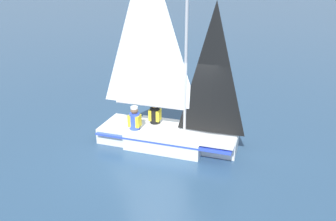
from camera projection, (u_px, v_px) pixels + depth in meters
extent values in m
plane|color=#2D4C6B|center=(168.00, 143.00, 9.83)|extent=(260.00, 260.00, 0.00)
cube|color=white|center=(168.00, 136.00, 9.75)|extent=(2.36, 2.67, 0.46)
cube|color=white|center=(220.00, 144.00, 9.30)|extent=(1.18, 1.20, 0.46)
cube|color=white|center=(120.00, 129.00, 10.20)|extent=(1.61, 1.40, 0.46)
cube|color=blue|center=(168.00, 132.00, 9.69)|extent=(3.09, 4.25, 0.05)
cube|color=silver|center=(205.00, 134.00, 9.34)|extent=(2.08, 2.25, 0.04)
cylinder|color=#B7B7BC|center=(186.00, 42.00, 8.56)|extent=(0.08, 0.08, 5.21)
cylinder|color=#B7B7BC|center=(150.00, 105.00, 9.57)|extent=(0.95, 1.98, 0.07)
pyramid|color=white|center=(148.00, 28.00, 8.75)|extent=(0.89, 1.87, 4.36)
pyramid|color=black|center=(213.00, 71.00, 8.61)|extent=(0.61, 1.26, 3.56)
cube|color=black|center=(105.00, 129.00, 10.38)|extent=(0.06, 0.09, 0.32)
cube|color=black|center=(155.00, 130.00, 10.20)|extent=(0.33, 0.35, 0.45)
cylinder|color=black|center=(155.00, 116.00, 10.02)|extent=(0.40, 0.40, 0.50)
cube|color=yellow|center=(155.00, 115.00, 10.01)|extent=(0.38, 0.42, 0.35)
sphere|color=#A87A56|center=(155.00, 105.00, 9.89)|extent=(0.22, 0.22, 0.22)
cube|color=black|center=(135.00, 136.00, 9.78)|extent=(0.33, 0.35, 0.45)
cylinder|color=blue|center=(135.00, 121.00, 9.61)|extent=(0.40, 0.40, 0.50)
cube|color=yellow|center=(135.00, 121.00, 9.60)|extent=(0.38, 0.42, 0.35)
sphere|color=brown|center=(134.00, 110.00, 9.48)|extent=(0.22, 0.22, 0.22)
cylinder|color=white|center=(134.00, 108.00, 9.45)|extent=(0.28, 0.28, 0.06)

